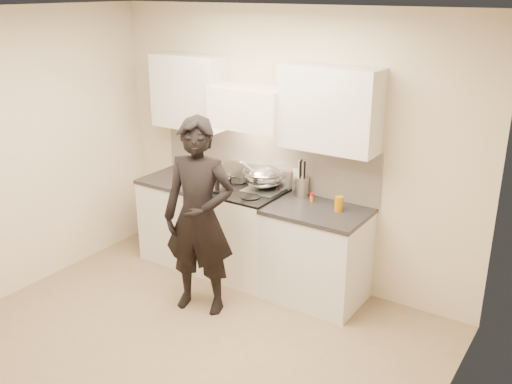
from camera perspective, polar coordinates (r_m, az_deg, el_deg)
ground_plane at (r=4.94m, az=-7.86°, el=-15.62°), size 4.00×4.00×0.00m
room_shell at (r=4.52m, az=-6.30°, el=3.65°), size 4.04×3.54×2.70m
stove at (r=5.84m, az=-1.20°, el=-4.12°), size 0.76×0.65×0.96m
counter_right at (r=5.47m, az=6.05°, el=-6.18°), size 0.92×0.67×0.92m
counter_left at (r=6.29m, az=-7.08°, el=-2.62°), size 0.82×0.67×0.92m
wok at (r=5.67m, az=0.75°, el=1.58°), size 0.42×0.52×0.34m
stock_pot at (r=5.65m, az=-3.65°, el=1.12°), size 0.33×0.29×0.16m
utensil_crock at (r=5.56m, az=4.59°, el=0.70°), size 0.14×0.14×0.36m
spice_jar at (r=5.45m, az=5.61°, el=-0.50°), size 0.04×0.04×0.08m
oil_glass at (r=5.23m, az=8.29°, el=-1.18°), size 0.08×0.08×0.14m
person at (r=5.12m, az=-5.71°, el=-2.54°), size 0.76×0.60×1.82m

